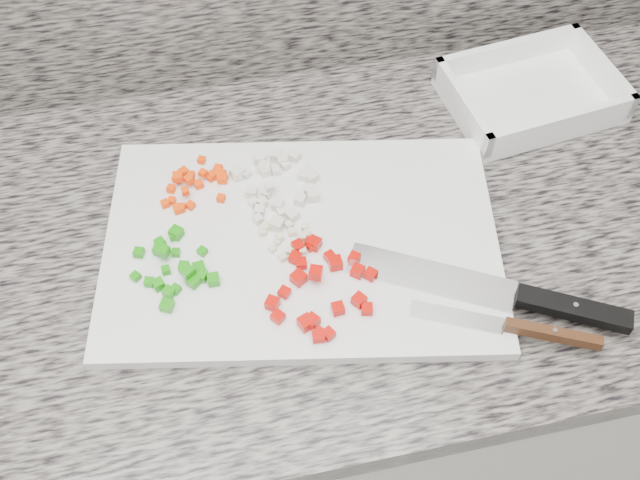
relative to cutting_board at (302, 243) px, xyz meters
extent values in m
cube|color=silver|center=(-0.10, 0.03, -0.48)|extent=(3.92, 0.62, 0.86)
cube|color=slate|center=(-0.10, 0.03, -0.03)|extent=(3.96, 0.64, 0.04)
cube|color=white|center=(0.00, 0.00, 0.00)|extent=(0.55, 0.42, 0.02)
cube|color=#FF3F05|center=(-0.15, 0.11, 0.01)|extent=(0.01, 0.01, 0.01)
cube|color=#FF3F05|center=(-0.14, 0.12, 0.02)|extent=(0.01, 0.01, 0.01)
cube|color=#FF3F05|center=(-0.14, 0.13, 0.01)|extent=(0.02, 0.02, 0.01)
cube|color=#FF3F05|center=(-0.12, 0.11, 0.01)|extent=(0.01, 0.01, 0.01)
cube|color=#FF3F05|center=(-0.15, 0.08, 0.01)|extent=(0.01, 0.01, 0.01)
cube|color=#FF3F05|center=(-0.14, 0.08, 0.01)|extent=(0.01, 0.01, 0.01)
cube|color=#FF3F05|center=(-0.13, 0.12, 0.02)|extent=(0.01, 0.01, 0.01)
cube|color=#FF3F05|center=(-0.09, 0.12, 0.01)|extent=(0.02, 0.02, 0.01)
cube|color=#FF3F05|center=(-0.14, 0.10, 0.02)|extent=(0.01, 0.01, 0.01)
cube|color=#FF3F05|center=(-0.16, 0.09, 0.01)|extent=(0.01, 0.01, 0.01)
cube|color=#FF3F05|center=(-0.10, 0.12, 0.01)|extent=(0.01, 0.01, 0.01)
cube|color=#FF3F05|center=(-0.16, 0.09, 0.01)|extent=(0.01, 0.01, 0.01)
cube|color=#FF3F05|center=(-0.08, 0.12, 0.01)|extent=(0.01, 0.01, 0.01)
cube|color=#FF3F05|center=(-0.13, 0.08, 0.01)|extent=(0.01, 0.01, 0.01)
cube|color=#FF3F05|center=(-0.09, 0.12, 0.01)|extent=(0.01, 0.01, 0.01)
cube|color=#FF3F05|center=(-0.11, 0.15, 0.01)|extent=(0.01, 0.01, 0.01)
cube|color=#FF3F05|center=(-0.09, 0.08, 0.01)|extent=(0.01, 0.01, 0.01)
cube|color=#FF3F05|center=(-0.11, 0.12, 0.02)|extent=(0.01, 0.01, 0.01)
cube|color=#FF3F05|center=(-0.09, 0.13, 0.01)|extent=(0.01, 0.01, 0.01)
cube|color=#FF3F05|center=(-0.14, 0.13, 0.02)|extent=(0.01, 0.01, 0.01)
cube|color=#FF3F05|center=(-0.10, 0.12, 0.01)|extent=(0.01, 0.01, 0.01)
cube|color=#FF3F05|center=(-0.13, 0.12, 0.02)|extent=(0.01, 0.01, 0.01)
cube|color=#FF3F05|center=(-0.14, 0.14, 0.01)|extent=(0.02, 0.02, 0.01)
cube|color=silver|center=(-0.01, 0.04, 0.02)|extent=(0.02, 0.02, 0.01)
cube|color=silver|center=(0.00, 0.12, 0.01)|extent=(0.02, 0.02, 0.01)
cube|color=silver|center=(-0.03, 0.02, 0.02)|extent=(0.02, 0.02, 0.01)
cube|color=silver|center=(-0.05, 0.12, 0.01)|extent=(0.01, 0.01, 0.01)
cube|color=silver|center=(-0.02, 0.05, 0.02)|extent=(0.02, 0.02, 0.01)
cube|color=silver|center=(0.03, 0.10, 0.01)|extent=(0.02, 0.02, 0.01)
cube|color=silver|center=(0.01, 0.06, 0.01)|extent=(0.02, 0.02, 0.01)
cube|color=silver|center=(0.00, 0.13, 0.02)|extent=(0.01, 0.01, 0.01)
cube|color=silver|center=(-0.02, 0.04, 0.01)|extent=(0.01, 0.01, 0.01)
cube|color=silver|center=(-0.03, 0.08, 0.02)|extent=(0.01, 0.01, 0.01)
cube|color=silver|center=(0.02, 0.07, 0.01)|extent=(0.02, 0.02, 0.01)
cube|color=silver|center=(-0.05, 0.05, 0.01)|extent=(0.02, 0.02, 0.01)
cube|color=silver|center=(-0.01, 0.11, 0.01)|extent=(0.01, 0.01, 0.01)
cube|color=silver|center=(-0.05, 0.04, 0.01)|extent=(0.01, 0.01, 0.01)
cube|color=silver|center=(-0.03, 0.08, 0.01)|extent=(0.02, 0.02, 0.01)
cube|color=silver|center=(0.02, 0.10, 0.01)|extent=(0.02, 0.02, 0.01)
cube|color=silver|center=(-0.03, 0.14, 0.02)|extent=(0.02, 0.02, 0.01)
cube|color=silver|center=(-0.03, 0.12, 0.02)|extent=(0.02, 0.02, 0.01)
cube|color=silver|center=(-0.06, 0.12, 0.02)|extent=(0.02, 0.02, 0.01)
cube|color=silver|center=(-0.06, 0.12, 0.01)|extent=(0.01, 0.01, 0.01)
cube|color=silver|center=(-0.01, 0.14, 0.02)|extent=(0.02, 0.02, 0.01)
cube|color=silver|center=(0.03, 0.06, 0.02)|extent=(0.02, 0.02, 0.01)
cube|color=silver|center=(-0.05, 0.08, 0.02)|extent=(0.02, 0.02, 0.01)
cube|color=silver|center=(-0.04, 0.06, 0.01)|extent=(0.01, 0.01, 0.01)
cube|color=silver|center=(-0.03, 0.12, 0.01)|extent=(0.02, 0.02, 0.01)
cube|color=silver|center=(0.02, 0.13, 0.01)|extent=(0.02, 0.02, 0.01)
cube|color=silver|center=(-0.05, 0.07, 0.01)|extent=(0.02, 0.02, 0.01)
cube|color=silver|center=(0.03, 0.09, 0.02)|extent=(0.02, 0.02, 0.01)
cube|color=#1A8B0C|center=(-0.14, -0.04, 0.02)|extent=(0.02, 0.02, 0.01)
cube|color=#1A8B0C|center=(-0.16, 0.04, 0.01)|extent=(0.01, 0.01, 0.01)
cube|color=#1A8B0C|center=(-0.19, -0.03, 0.01)|extent=(0.01, 0.01, 0.01)
cube|color=#1A8B0C|center=(-0.18, -0.03, 0.01)|extent=(0.02, 0.02, 0.01)
cube|color=#1A8B0C|center=(-0.17, -0.05, 0.01)|extent=(0.02, 0.02, 0.01)
cube|color=#1A8B0C|center=(-0.21, -0.02, 0.01)|extent=(0.02, 0.02, 0.01)
cube|color=#1A8B0C|center=(-0.15, -0.03, 0.03)|extent=(0.02, 0.02, 0.01)
cube|color=#1A8B0C|center=(-0.13, -0.03, 0.01)|extent=(0.02, 0.02, 0.01)
cube|color=#1A8B0C|center=(-0.15, -0.01, 0.01)|extent=(0.01, 0.01, 0.01)
cube|color=#1A8B0C|center=(-0.12, -0.04, 0.02)|extent=(0.01, 0.01, 0.01)
cube|color=#1A8B0C|center=(-0.15, 0.04, 0.02)|extent=(0.02, 0.02, 0.01)
cube|color=#1A8B0C|center=(-0.20, 0.02, 0.01)|extent=(0.02, 0.02, 0.01)
cube|color=#1A8B0C|center=(-0.17, 0.01, 0.02)|extent=(0.02, 0.02, 0.01)
cube|color=#1A8B0C|center=(-0.17, -0.01, 0.01)|extent=(0.01, 0.01, 0.01)
cube|color=#1A8B0C|center=(-0.18, 0.03, 0.01)|extent=(0.02, 0.02, 0.01)
cube|color=#1A8B0C|center=(-0.16, -0.04, 0.01)|extent=(0.01, 0.01, 0.01)
cube|color=#1A8B0C|center=(-0.13, -0.02, 0.02)|extent=(0.02, 0.02, 0.01)
cube|color=#1A8B0C|center=(-0.13, 0.00, 0.01)|extent=(0.01, 0.01, 0.01)
cube|color=#1A8B0C|center=(-0.16, 0.01, 0.01)|extent=(0.01, 0.01, 0.01)
cube|color=#1A8B0C|center=(-0.18, 0.02, 0.02)|extent=(0.02, 0.02, 0.01)
cube|color=#1A8B0C|center=(-0.18, -0.07, 0.02)|extent=(0.02, 0.02, 0.01)
cube|color=#C20A02|center=(-0.01, -0.01, 0.02)|extent=(0.02, 0.02, 0.01)
cube|color=#C20A02|center=(-0.01, -0.04, 0.02)|extent=(0.01, 0.01, 0.01)
cube|color=#C20A02|center=(-0.01, -0.03, 0.02)|extent=(0.02, 0.02, 0.01)
cube|color=#C20A02|center=(0.01, -0.02, 0.01)|extent=(0.02, 0.02, 0.01)
cube|color=#C20A02|center=(0.06, -0.07, 0.02)|extent=(0.02, 0.02, 0.01)
cube|color=#C20A02|center=(0.07, -0.07, 0.02)|extent=(0.02, 0.02, 0.01)
cube|color=#C20A02|center=(0.02, -0.11, 0.02)|extent=(0.02, 0.02, 0.01)
cube|color=#C20A02|center=(0.06, -0.12, 0.01)|extent=(0.02, 0.02, 0.01)
cube|color=#C20A02|center=(-0.02, -0.06, 0.02)|extent=(0.02, 0.02, 0.01)
cube|color=#C20A02|center=(0.01, -0.01, 0.02)|extent=(0.02, 0.02, 0.01)
cube|color=#C20A02|center=(-0.02, -0.12, 0.02)|extent=(0.02, 0.02, 0.01)
cube|color=#C20A02|center=(-0.01, -0.14, 0.01)|extent=(0.02, 0.02, 0.01)
cube|color=#C20A02|center=(0.05, -0.11, 0.02)|extent=(0.02, 0.02, 0.01)
cube|color=#C20A02|center=(-0.01, -0.12, 0.02)|extent=(0.02, 0.02, 0.01)
cube|color=#C20A02|center=(0.00, -0.14, 0.01)|extent=(0.02, 0.02, 0.01)
cube|color=#C20A02|center=(-0.01, -0.14, 0.02)|extent=(0.02, 0.02, 0.01)
cube|color=#C20A02|center=(0.06, -0.05, 0.01)|extent=(0.02, 0.02, 0.01)
cube|color=#C20A02|center=(0.03, -0.05, 0.02)|extent=(0.02, 0.02, 0.01)
cube|color=#C20A02|center=(0.01, -0.06, 0.03)|extent=(0.02, 0.02, 0.01)
cube|color=#C20A02|center=(-0.05, -0.09, 0.02)|extent=(0.02, 0.02, 0.01)
cube|color=#C20A02|center=(-0.04, -0.08, 0.01)|extent=(0.02, 0.02, 0.01)
cube|color=#C20A02|center=(-0.05, -0.11, 0.02)|extent=(0.02, 0.02, 0.01)
cube|color=#C20A02|center=(0.01, -0.02, 0.02)|extent=(0.02, 0.02, 0.01)
cube|color=#C20A02|center=(0.03, -0.04, 0.01)|extent=(0.02, 0.02, 0.01)
cube|color=beige|center=(-0.03, 0.00, 0.01)|extent=(0.01, 0.01, 0.01)
cube|color=beige|center=(-0.05, 0.02, 0.01)|extent=(0.01, 0.01, 0.01)
cube|color=beige|center=(0.00, 0.00, 0.01)|extent=(0.01, 0.01, 0.01)
cube|color=beige|center=(0.01, 0.00, 0.01)|extent=(0.01, 0.01, 0.01)
cube|color=beige|center=(-0.03, -0.03, 0.01)|extent=(0.01, 0.01, 0.01)
cube|color=beige|center=(-0.02, -0.02, 0.01)|extent=(0.01, 0.01, 0.01)
cube|color=beige|center=(-0.02, -0.02, 0.01)|extent=(0.01, 0.01, 0.01)
cube|color=beige|center=(-0.03, 0.01, 0.01)|extent=(0.01, 0.01, 0.01)
cube|color=beige|center=(-0.04, 0.03, 0.01)|extent=(0.01, 0.01, 0.01)
cube|color=beige|center=(-0.01, 0.01, 0.01)|extent=(0.01, 0.01, 0.01)
cube|color=beige|center=(-0.01, 0.02, 0.01)|extent=(0.01, 0.01, 0.01)
cube|color=beige|center=(0.01, 0.01, 0.01)|extent=(0.01, 0.01, 0.01)
cube|color=beige|center=(-0.04, -0.01, 0.01)|extent=(0.01, 0.01, 0.01)
cube|color=beige|center=(0.00, -0.02, 0.01)|extent=(0.01, 0.01, 0.01)
cube|color=beige|center=(-0.03, 0.03, 0.01)|extent=(0.01, 0.01, 0.01)
cube|color=beige|center=(0.01, 0.00, 0.01)|extent=(0.01, 0.01, 0.01)
cube|color=silver|center=(0.14, -0.09, 0.01)|extent=(0.20, 0.14, 0.00)
cube|color=black|center=(0.29, -0.17, 0.02)|extent=(0.13, 0.09, 0.02)
cylinder|color=silver|center=(0.29, -0.17, 0.03)|extent=(0.01, 0.01, 0.00)
cube|color=silver|center=(0.16, -0.15, 0.01)|extent=(0.11, 0.07, 0.00)
cube|color=#492612|center=(0.26, -0.20, 0.02)|extent=(0.11, 0.06, 0.02)
cylinder|color=silver|center=(0.26, -0.20, 0.03)|extent=(0.01, 0.01, 0.00)
cube|color=white|center=(0.38, 0.19, 0.00)|extent=(0.26, 0.20, 0.01)
cube|color=white|center=(0.37, 0.27, 0.02)|extent=(0.24, 0.04, 0.04)
cube|color=white|center=(0.39, 0.11, 0.02)|extent=(0.24, 0.04, 0.04)
cube|color=white|center=(0.50, 0.20, 0.02)|extent=(0.03, 0.17, 0.04)
cube|color=white|center=(0.27, 0.17, 0.02)|extent=(0.03, 0.17, 0.04)
camera|label=1|loc=(-0.08, -0.51, 0.76)|focal=40.00mm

